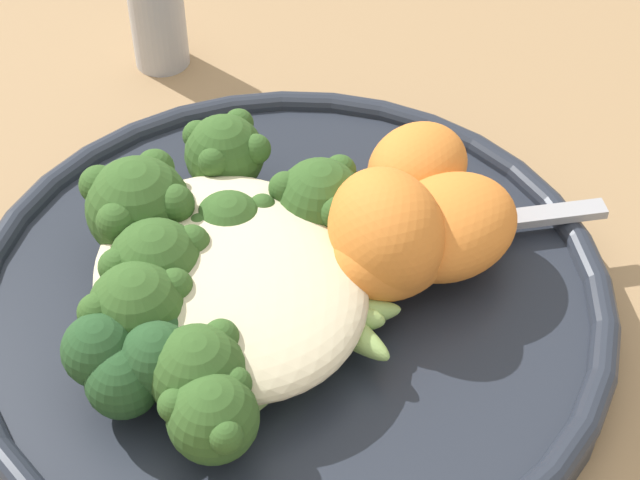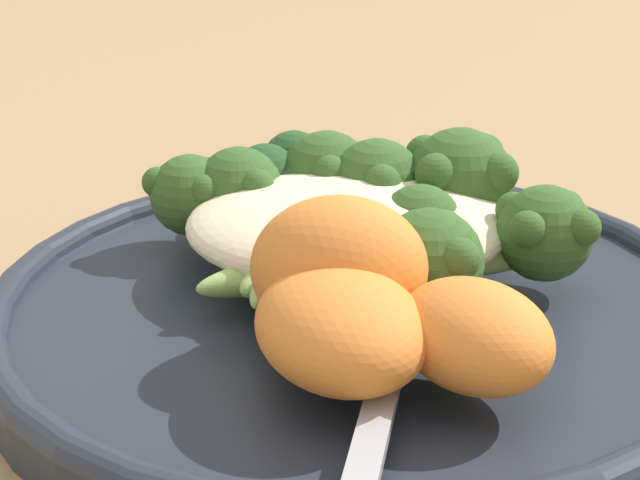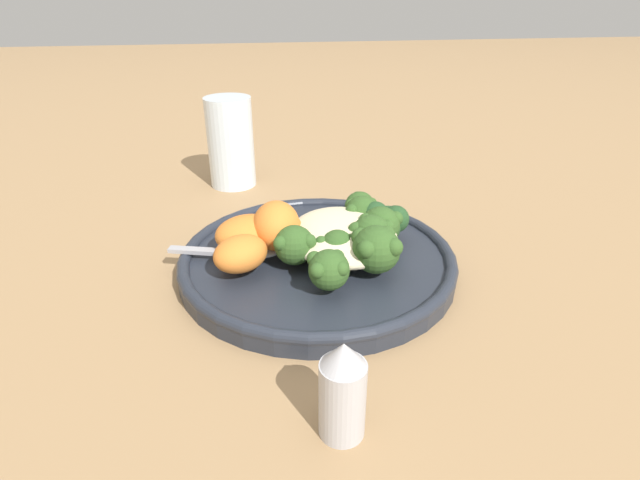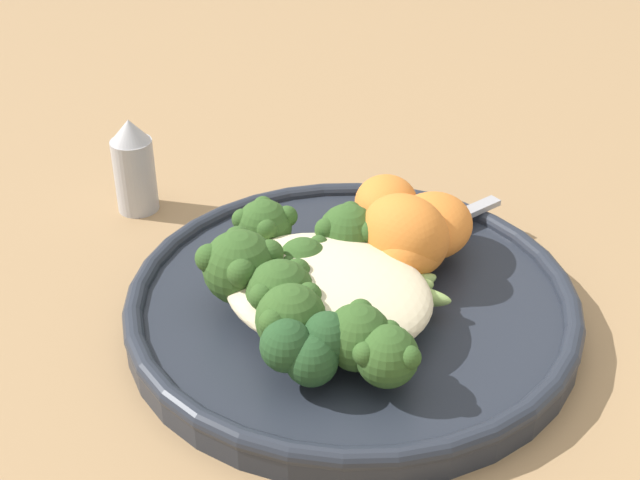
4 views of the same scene
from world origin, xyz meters
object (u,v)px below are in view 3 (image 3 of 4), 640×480
(broccoli_stalk_5, at_px, (366,227))
(spoon, at_px, (249,252))
(broccoli_stalk_7, at_px, (350,211))
(salt_shaker, at_px, (343,390))
(sweet_potato_chunk_3, at_px, (275,229))
(quinoa_mound, at_px, (342,233))
(kale_tuft, at_px, (384,221))
(broccoli_stalk_0, at_px, (296,244))
(sweet_potato_chunk_0, at_px, (276,226))
(sweet_potato_chunk_2, at_px, (247,233))
(water_glass, at_px, (231,142))
(broccoli_stalk_4, at_px, (358,234))
(broccoli_stalk_2, at_px, (329,242))
(broccoli_stalk_1, at_px, (323,263))
(sweet_potato_chunk_1, at_px, (241,254))
(broccoli_stalk_6, at_px, (350,217))
(plate, at_px, (321,261))
(broccoli_stalk_3, at_px, (366,247))

(broccoli_stalk_5, relative_size, spoon, 1.08)
(broccoli_stalk_7, bearing_deg, salt_shaker, -130.05)
(sweet_potato_chunk_3, bearing_deg, quinoa_mound, 80.99)
(salt_shaker, bearing_deg, sweet_potato_chunk_3, -173.08)
(kale_tuft, bearing_deg, broccoli_stalk_5, -62.73)
(kale_tuft, bearing_deg, broccoli_stalk_0, -68.30)
(sweet_potato_chunk_0, height_order, sweet_potato_chunk_2, sweet_potato_chunk_0)
(sweet_potato_chunk_2, height_order, water_glass, water_glass)
(broccoli_stalk_4, xyz_separation_m, sweet_potato_chunk_2, (-0.02, -0.10, 0.00))
(kale_tuft, bearing_deg, broccoli_stalk_2, -63.41)
(sweet_potato_chunk_0, height_order, water_glass, water_glass)
(broccoli_stalk_5, bearing_deg, broccoli_stalk_1, -111.66)
(sweet_potato_chunk_0, bearing_deg, broccoli_stalk_1, 30.51)
(broccoli_stalk_4, bearing_deg, broccoli_stalk_0, -131.92)
(kale_tuft, bearing_deg, broccoli_stalk_1, -45.61)
(spoon, bearing_deg, salt_shaker, 120.19)
(broccoli_stalk_7, bearing_deg, broccoli_stalk_5, -108.98)
(broccoli_stalk_7, xyz_separation_m, sweet_potato_chunk_2, (0.04, -0.11, 0.00))
(quinoa_mound, bearing_deg, broccoli_stalk_1, -25.57)
(broccoli_stalk_1, bearing_deg, broccoli_stalk_5, 136.79)
(water_glass, bearing_deg, broccoli_stalk_5, 28.93)
(broccoli_stalk_0, height_order, broccoli_stalk_4, broccoli_stalk_4)
(broccoli_stalk_7, height_order, sweet_potato_chunk_1, same)
(broccoli_stalk_1, bearing_deg, quinoa_mound, 151.73)
(broccoli_stalk_7, bearing_deg, sweet_potato_chunk_2, 173.22)
(broccoli_stalk_5, distance_m, water_glass, 0.27)
(broccoli_stalk_2, relative_size, broccoli_stalk_6, 0.97)
(broccoli_stalk_5, xyz_separation_m, broccoli_stalk_7, (-0.04, -0.01, -0.00))
(broccoli_stalk_2, xyz_separation_m, kale_tuft, (-0.03, 0.06, 0.00))
(kale_tuft, bearing_deg, sweet_potato_chunk_1, -72.10)
(broccoli_stalk_0, height_order, spoon, broccoli_stalk_0)
(water_glass, bearing_deg, sweet_potato_chunk_3, 10.43)
(water_glass, bearing_deg, broccoli_stalk_1, 15.02)
(sweet_potato_chunk_1, relative_size, spoon, 0.46)
(plate, distance_m, broccoli_stalk_3, 0.06)
(quinoa_mound, distance_m, water_glass, 0.26)
(broccoli_stalk_4, relative_size, sweet_potato_chunk_3, 1.83)
(broccoli_stalk_1, bearing_deg, broccoli_stalk_2, 161.81)
(spoon, bearing_deg, broccoli_stalk_0, 176.79)
(broccoli_stalk_5, distance_m, broccoli_stalk_6, 0.03)
(broccoli_stalk_2, xyz_separation_m, sweet_potato_chunk_2, (-0.02, -0.07, 0.00))
(broccoli_stalk_2, distance_m, broccoli_stalk_3, 0.04)
(broccoli_stalk_3, xyz_separation_m, broccoli_stalk_6, (-0.07, 0.00, -0.00))
(broccoli_stalk_5, xyz_separation_m, salt_shaker, (0.21, -0.06, -0.00))
(broccoli_stalk_4, bearing_deg, water_glass, 152.79)
(broccoli_stalk_1, xyz_separation_m, salt_shaker, (0.15, -0.01, -0.00))
(quinoa_mound, relative_size, salt_shaker, 1.75)
(broccoli_stalk_1, relative_size, sweet_potato_chunk_1, 2.49)
(sweet_potato_chunk_0, height_order, kale_tuft, sweet_potato_chunk_0)
(sweet_potato_chunk_0, height_order, salt_shaker, same)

